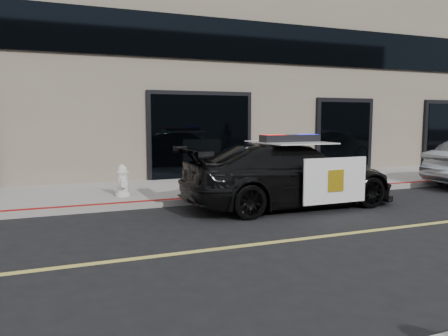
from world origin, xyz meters
name	(u,v)px	position (x,y,z in m)	size (l,w,h in m)	color
ground	(376,230)	(0.00, 0.00, 0.00)	(120.00, 120.00, 0.00)	black
sidewalk_n	(252,185)	(0.00, 5.25, 0.07)	(60.00, 3.50, 0.15)	gray
building_n	(195,15)	(0.00, 10.50, 6.00)	(60.00, 7.00, 12.00)	#756856
police_car	(290,174)	(-0.35, 2.52, 0.75)	(2.37, 5.12, 1.66)	black
fire_hydrant	(123,181)	(-3.86, 4.43, 0.51)	(0.35, 0.49, 0.78)	white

